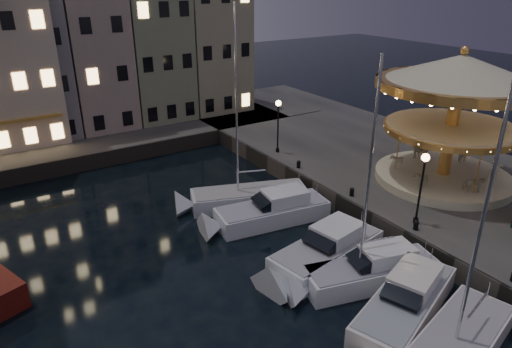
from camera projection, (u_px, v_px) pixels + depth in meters
ground at (328, 295)px, 21.89m from camera, size 160.00×160.00×0.00m
quay_east at (421, 177)px, 33.21m from camera, size 16.00×56.00×1.30m
quay_north at (43, 146)px, 39.28m from camera, size 44.00×12.00×1.30m
quaywall_e at (338, 204)px, 29.24m from camera, size 0.15×44.00×1.30m
quaywall_n at (84, 163)px, 35.64m from camera, size 48.00×0.15×1.30m
streetlamp_b at (422, 179)px, 24.64m from camera, size 0.44×0.44×4.17m
streetlamp_c at (278, 119)px, 35.06m from camera, size 0.44×0.44×4.17m
streetlamp_d at (444, 116)px, 35.65m from camera, size 0.44×0.44×4.17m
bollard_b at (416, 225)px, 24.91m from camera, size 0.30×0.30×0.57m
bollard_c at (352, 191)px, 28.78m from camera, size 0.30×0.30×0.57m
bollard_d at (299, 164)px, 33.02m from camera, size 0.30×0.30×0.57m
townhouse_nc at (20, 46)px, 37.60m from camera, size 6.82×8.00×14.80m
townhouse_nd at (91, 36)px, 40.25m from camera, size 5.50×8.00×15.80m
townhouse_ne at (151, 48)px, 43.55m from camera, size 6.16×8.00×12.80m
townhouse_nf at (207, 39)px, 46.36m from camera, size 6.82×8.00×13.80m
motorboat_b at (402, 309)px, 20.03m from camera, size 8.02×4.75×2.15m
motorboat_c at (363, 274)px, 22.35m from camera, size 7.84×3.80×10.42m
motorboat_d at (322, 254)px, 23.98m from camera, size 7.83×3.78×2.15m
motorboat_e at (266, 213)px, 28.14m from camera, size 8.15×3.44×2.15m
motorboat_f at (241, 199)px, 30.23m from camera, size 8.57×4.90×11.55m
carousel at (457, 96)px, 28.66m from camera, size 10.22×10.22×8.94m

